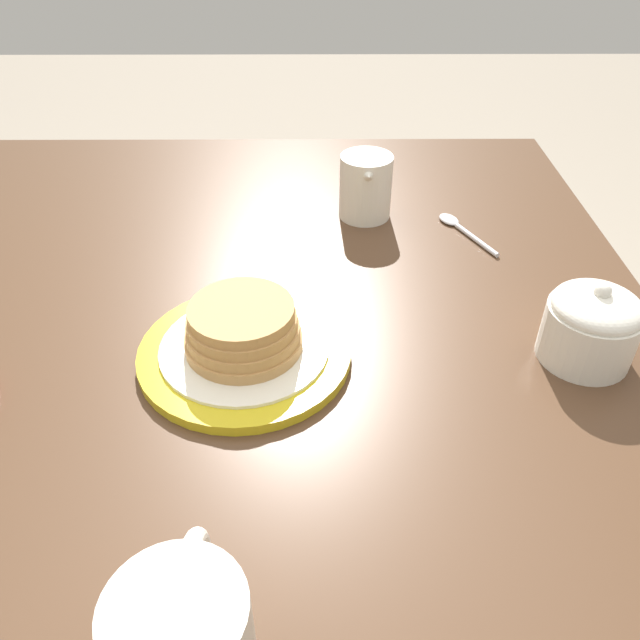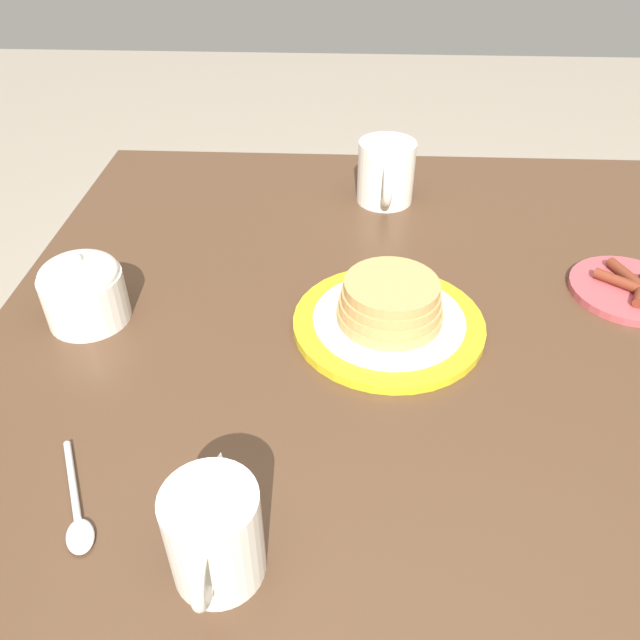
% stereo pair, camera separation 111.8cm
% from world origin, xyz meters
% --- Properties ---
extents(dining_table, '(1.14, 1.02, 0.75)m').
position_xyz_m(dining_table, '(0.00, 0.00, 0.63)').
color(dining_table, '#4C3321').
rests_on(dining_table, ground_plane).
extents(pancake_plate, '(0.23, 0.23, 0.07)m').
position_xyz_m(pancake_plate, '(-0.05, -0.01, 0.78)').
color(pancake_plate, gold).
rests_on(pancake_plate, dining_table).
extents(side_plate_bacon, '(0.15, 0.15, 0.02)m').
position_xyz_m(side_plate_bacon, '(-0.14, 0.30, 0.76)').
color(side_plate_bacon, '#B2474C').
rests_on(side_plate_bacon, dining_table).
extents(coffee_mug, '(0.13, 0.09, 0.10)m').
position_xyz_m(coffee_mug, '(-0.39, -0.01, 0.80)').
color(coffee_mug, silver).
rests_on(coffee_mug, dining_table).
extents(creamer_pitcher, '(0.12, 0.08, 0.10)m').
position_xyz_m(creamer_pitcher, '(0.27, -0.17, 0.80)').
color(creamer_pitcher, silver).
rests_on(creamer_pitcher, dining_table).
extents(sugar_bowl, '(0.10, 0.10, 0.10)m').
position_xyz_m(sugar_bowl, '(-0.06, -0.39, 0.80)').
color(sugar_bowl, silver).
rests_on(sugar_bowl, dining_table).
extents(spoon, '(0.12, 0.07, 0.01)m').
position_xyz_m(spoon, '(0.23, -0.30, 0.76)').
color(spoon, silver).
rests_on(spoon, dining_table).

